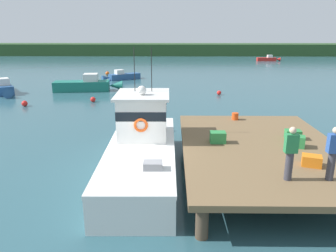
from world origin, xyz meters
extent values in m
plane|color=#2D5660|center=(0.00, 0.00, 0.00)|extent=(200.00, 200.00, 0.00)
cylinder|color=#4C3D2D|center=(2.20, -4.10, 0.50)|extent=(0.36, 0.36, 1.00)
cylinder|color=#4C3D2D|center=(2.20, 4.10, 0.50)|extent=(0.36, 0.36, 1.00)
cylinder|color=#4C3D2D|center=(7.40, 4.10, 0.50)|extent=(0.36, 0.36, 1.00)
cube|color=brown|center=(4.80, 0.00, 1.10)|extent=(6.00, 9.00, 0.20)
cube|color=white|center=(0.20, -0.07, 0.55)|extent=(2.60, 8.03, 1.10)
cone|color=white|center=(0.14, 4.82, 0.55)|extent=(1.12, 1.81, 1.10)
cube|color=black|center=(0.20, -0.07, 1.00)|extent=(2.62, 7.87, 0.12)
cube|color=white|center=(0.20, -0.07, 1.16)|extent=(2.64, 8.03, 0.12)
cube|color=silver|center=(0.19, 1.12, 2.00)|extent=(1.93, 2.22, 1.80)
cube|color=black|center=(0.19, 1.12, 2.31)|extent=(1.95, 2.24, 0.36)
cube|color=silver|center=(0.19, 1.12, 2.95)|extent=(2.17, 2.53, 0.10)
sphere|color=white|center=(0.19, 0.82, 3.18)|extent=(0.36, 0.36, 0.36)
cylinder|color=black|center=(-0.17, 1.62, 3.90)|extent=(0.03, 0.03, 1.80)
cylinder|color=black|center=(0.53, 1.63, 3.90)|extent=(0.03, 0.03, 1.80)
cube|color=#939399|center=(0.78, -2.27, 1.28)|extent=(0.61, 0.45, 0.36)
torus|color=orange|center=(-0.17, -2.88, 1.16)|extent=(0.57, 0.57, 0.12)
torus|color=#EA5119|center=(0.20, -0.01, 2.00)|extent=(0.54, 0.11, 0.54)
cube|color=#2D8442|center=(3.17, 0.34, 1.42)|extent=(0.60, 0.44, 0.44)
cube|color=orange|center=(5.92, -1.91, 1.38)|extent=(0.71, 0.61, 0.35)
cube|color=#2D8442|center=(6.28, 0.82, 1.39)|extent=(0.64, 0.49, 0.37)
cube|color=#2D8442|center=(6.07, -0.10, 1.42)|extent=(0.71, 0.61, 0.43)
cylinder|color=#E04C19|center=(4.47, 3.75, 1.37)|extent=(0.32, 0.32, 0.34)
cylinder|color=#383842|center=(4.81, -2.95, 1.63)|extent=(0.22, 0.22, 0.86)
cube|color=#287F47|center=(4.81, -2.95, 2.34)|extent=(0.36, 0.22, 0.56)
sphere|color=beige|center=(4.81, -2.95, 2.73)|extent=(0.20, 0.20, 0.20)
cylinder|color=#383842|center=(6.03, -2.94, 1.63)|extent=(0.22, 0.22, 0.86)
cube|color=#2D56A8|center=(6.03, -2.94, 2.34)|extent=(0.36, 0.22, 0.56)
sphere|color=beige|center=(6.03, -2.94, 2.73)|extent=(0.20, 0.20, 0.20)
cube|color=#196B5B|center=(-6.95, 17.95, 0.45)|extent=(5.10, 2.13, 0.90)
cone|color=#196B5B|center=(-3.87, 18.30, 0.45)|extent=(1.33, 1.04, 0.90)
cube|color=silver|center=(-6.09, 18.04, 1.24)|extent=(1.37, 1.39, 0.68)
cube|color=#285184|center=(-4.05, 25.30, 0.32)|extent=(3.57, 2.79, 0.64)
cone|color=#285184|center=(-5.92, 24.15, 0.32)|extent=(1.08, 1.00, 0.64)
cube|color=silver|center=(-4.57, 24.98, 0.88)|extent=(1.21, 1.22, 0.48)
cube|color=#285184|center=(-13.94, 17.08, 0.39)|extent=(3.59, 4.32, 0.78)
cone|color=#285184|center=(-12.40, 14.87, 0.39)|extent=(1.26, 1.33, 0.78)
cube|color=silver|center=(-13.51, 16.46, 1.08)|extent=(1.52, 1.51, 0.59)
cube|color=red|center=(18.17, 47.95, 0.30)|extent=(3.31, 1.07, 0.60)
cone|color=red|center=(20.23, 47.97, 0.30)|extent=(0.83, 0.61, 0.60)
cube|color=silver|center=(18.75, 47.95, 0.83)|extent=(0.83, 0.85, 0.45)
sphere|color=red|center=(5.43, 16.22, 0.19)|extent=(0.38, 0.38, 0.38)
sphere|color=red|center=(-9.52, 11.64, 0.21)|extent=(0.43, 0.43, 0.43)
sphere|color=red|center=(-4.82, 13.20, 0.20)|extent=(0.40, 0.40, 0.40)
sphere|color=#EA5B19|center=(-6.68, 28.78, 0.23)|extent=(0.46, 0.46, 0.46)
cube|color=#284723|center=(0.00, 62.00, 1.20)|extent=(120.00, 8.00, 2.40)
camera|label=1|loc=(1.39, -11.86, 5.48)|focal=35.09mm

